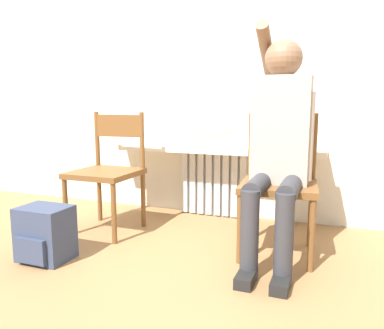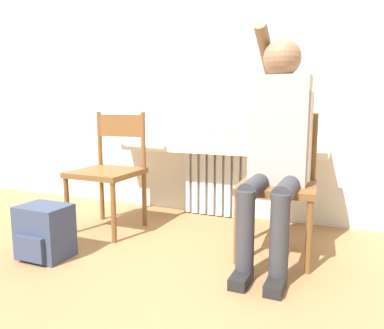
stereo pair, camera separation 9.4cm
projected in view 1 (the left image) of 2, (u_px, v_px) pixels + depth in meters
name	position (u px, v px, depth m)	size (l,w,h in m)	color
ground_plane	(154.00, 268.00, 2.16)	(12.00, 12.00, 0.00)	olive
wall_with_window	(218.00, 54.00, 3.09)	(7.00, 0.06, 2.70)	silver
radiator	(214.00, 183.00, 3.18)	(0.59, 0.08, 0.56)	silver
windowsill	(211.00, 149.00, 3.03)	(1.78, 0.31, 0.05)	white
window_glass	(217.00, 78.00, 3.08)	(1.71, 0.01, 1.10)	white
chair_left	(108.00, 169.00, 2.78)	(0.46, 0.46, 0.88)	brown
chair_right	(279.00, 181.00, 2.34)	(0.49, 0.49, 0.88)	brown
person	(279.00, 139.00, 2.20)	(0.36, 0.97, 1.42)	#333338
cat	(213.00, 130.00, 2.96)	(0.51, 0.11, 0.22)	silver
backpack	(45.00, 234.00, 2.26)	(0.30, 0.26, 0.33)	#333D56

